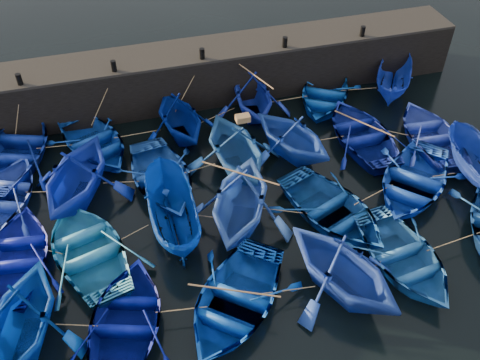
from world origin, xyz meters
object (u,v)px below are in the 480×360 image
object	(u,v)px
boat_20	(20,320)
wooden_crate	(243,118)
boat_0	(14,151)
boat_8	(161,178)
boat_13	(18,256)

from	to	relation	value
boat_20	wooden_crate	size ratio (longest dim) A/B	8.01
boat_0	boat_8	xyz separation A→B (m)	(5.78, -3.29, -0.09)
boat_8	boat_20	xyz separation A→B (m)	(-5.21, -5.85, 0.68)
boat_0	boat_8	distance (m)	6.65
wooden_crate	boat_20	bearing A→B (deg)	-145.07
boat_0	boat_20	world-z (taller)	boat_20
boat_8	boat_13	world-z (taller)	boat_8
boat_0	boat_8	world-z (taller)	boat_0
boat_20	wooden_crate	distance (m)	10.72
boat_0	boat_8	size ratio (longest dim) A/B	1.18
boat_8	wooden_crate	xyz separation A→B (m)	(3.50, 0.23, 2.13)
boat_0	boat_20	bearing A→B (deg)	113.80
boat_8	boat_20	distance (m)	7.86
boat_20	wooden_crate	world-z (taller)	wooden_crate
boat_0	boat_13	bearing A→B (deg)	112.59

